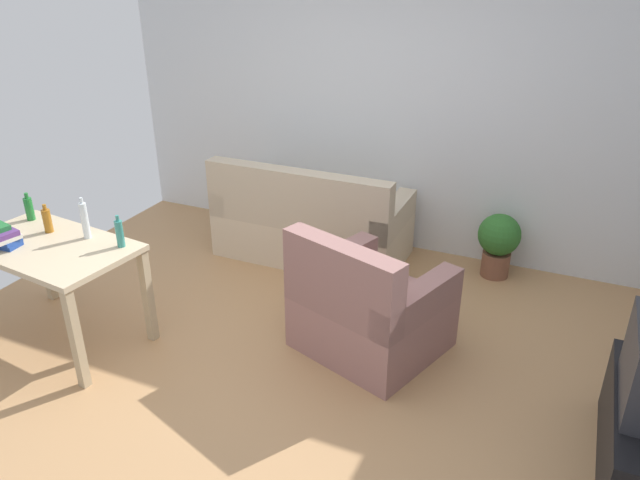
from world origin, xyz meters
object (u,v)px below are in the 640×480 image
object	(u,v)px
bottle_clear	(85,220)
bottle_green	(29,208)
bottle_amber	(47,220)
couch	(310,225)
desk	(51,258)
potted_plant	(498,241)
armchair	(367,310)
bottle_tall	(120,233)

from	to	relation	value
bottle_clear	bottle_green	bearing A→B (deg)	173.20
bottle_clear	bottle_amber	bearing A→B (deg)	-173.78
couch	bottle_clear	world-z (taller)	bottle_clear
desk	bottle_clear	bearing A→B (deg)	53.71
bottle_amber	potted_plant	bearing A→B (deg)	35.97
couch	armchair	size ratio (longest dim) A/B	1.50
bottle_tall	couch	bearing A→B (deg)	70.89
potted_plant	bottle_tall	bearing A→B (deg)	-137.35
bottle_tall	bottle_green	bearing A→B (deg)	174.59
bottle_green	bottle_tall	xyz separation A→B (m)	(0.92, -0.09, 0.01)
desk	armchair	xyz separation A→B (m)	(2.06, 0.76, -0.33)
couch	desk	bearing A→B (deg)	60.42
desk	bottle_green	size ratio (longest dim) A/B	6.02
armchair	bottle_green	xyz separation A→B (m)	(-2.49, -0.50, 0.53)
potted_plant	bottle_green	distance (m)	3.75
bottle_tall	bottle_amber	bearing A→B (deg)	-178.10
desk	bottle_clear	xyz separation A→B (m)	(0.18, 0.19, 0.24)
couch	potted_plant	world-z (taller)	couch
bottle_amber	bottle_tall	xyz separation A→B (m)	(0.63, 0.02, 0.01)
potted_plant	armchair	xyz separation A→B (m)	(-0.66, -1.47, -0.01)
couch	potted_plant	size ratio (longest dim) A/B	2.96
couch	armchair	distance (m)	1.51
couch	bottle_amber	distance (m)	2.22
desk	bottle_green	xyz separation A→B (m)	(-0.44, 0.26, 0.20)
bottle_green	bottle_clear	xyz separation A→B (m)	(0.61, -0.07, 0.04)
potted_plant	bottle_amber	world-z (taller)	bottle_amber
couch	bottle_tall	bearing A→B (deg)	70.89
potted_plant	armchair	bearing A→B (deg)	-114.09
bottle_tall	armchair	bearing A→B (deg)	20.34
desk	bottle_clear	world-z (taller)	bottle_clear
desk	bottle_tall	size ratio (longest dim) A/B	5.57
desk	bottle_amber	size ratio (longest dim) A/B	6.08
potted_plant	bottle_green	xyz separation A→B (m)	(-3.15, -1.97, 0.52)
potted_plant	armchair	distance (m)	1.61
desk	bottle_tall	distance (m)	0.56
potted_plant	armchair	size ratio (longest dim) A/B	0.51
couch	bottle_tall	xyz separation A→B (m)	(-0.60, -1.74, 0.55)
bottle_green	bottle_amber	world-z (taller)	bottle_green
armchair	couch	bearing A→B (deg)	-31.21
potted_plant	bottle_amber	distance (m)	3.57
desk	bottle_amber	xyz separation A→B (m)	(-0.14, 0.16, 0.20)
desk	potted_plant	world-z (taller)	desk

